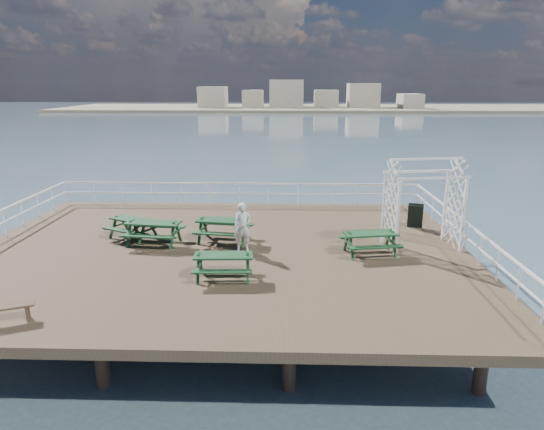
{
  "coord_description": "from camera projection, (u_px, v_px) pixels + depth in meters",
  "views": [
    {
      "loc": [
        2.41,
        -16.76,
        5.9
      ],
      "look_at": [
        1.85,
        0.78,
        1.1
      ],
      "focal_mm": 32.0,
      "sensor_mm": 36.0,
      "label": 1
    }
  ],
  "objects": [
    {
      "name": "trellis_arbor",
      "position": [
        423.0,
        208.0,
        17.65
      ],
      "size": [
        2.88,
        1.86,
        3.33
      ],
      "rotation": [
        0.0,
        0.0,
        0.17
      ],
      "color": "white",
      "rests_on": "ground"
    },
    {
      "name": "picnic_table_c",
      "position": [
        224.0,
        226.0,
        18.49
      ],
      "size": [
        2.23,
        1.89,
        0.99
      ],
      "rotation": [
        0.0,
        0.0,
        -0.14
      ],
      "color": "#163D20",
      "rests_on": "ground"
    },
    {
      "name": "ground",
      "position": [
        221.0,
        253.0,
        17.83
      ],
      "size": [
        18.0,
        14.0,
        0.3
      ],
      "primitive_type": "cube",
      "color": "brown",
      "rests_on": "ground"
    },
    {
      "name": "flat_bench_far",
      "position": [
        2.0,
        311.0,
        12.26
      ],
      "size": [
        1.54,
        0.95,
        0.44
      ],
      "rotation": [
        0.0,
        0.0,
        0.42
      ],
      "color": "brown",
      "rests_on": "ground"
    },
    {
      "name": "picnic_table_d",
      "position": [
        223.0,
        261.0,
        15.0
      ],
      "size": [
        1.87,
        1.54,
        0.88
      ],
      "rotation": [
        0.0,
        0.0,
        0.05
      ],
      "color": "#163D20",
      "rests_on": "ground"
    },
    {
      "name": "sea_backdrop",
      "position": [
        321.0,
        105.0,
        146.79
      ],
      "size": [
        300.0,
        300.0,
        9.2
      ],
      "color": "#425F70",
      "rests_on": "ground"
    },
    {
      "name": "picnic_table_e",
      "position": [
        370.0,
        238.0,
        17.12
      ],
      "size": [
        2.09,
        1.8,
        0.91
      ],
      "rotation": [
        0.0,
        0.0,
        0.17
      ],
      "color": "#163D20",
      "rests_on": "ground"
    },
    {
      "name": "railing",
      "position": [
        227.0,
        208.0,
        20.04
      ],
      "size": [
        17.77,
        13.76,
        1.1
      ],
      "color": "white",
      "rests_on": "ground"
    },
    {
      "name": "person",
      "position": [
        243.0,
        227.0,
        17.36
      ],
      "size": [
        0.71,
        0.52,
        1.79
      ],
      "primitive_type": "imported",
      "rotation": [
        0.0,
        0.0,
        0.15
      ],
      "color": "silver",
      "rests_on": "ground"
    },
    {
      "name": "sandwich_board",
      "position": [
        415.0,
        216.0,
        20.32
      ],
      "size": [
        0.72,
        0.61,
        1.01
      ],
      "rotation": [
        0.0,
        0.0,
        -0.29
      ],
      "color": "black",
      "rests_on": "ground"
    },
    {
      "name": "picnic_table_a",
      "position": [
        154.0,
        228.0,
        18.2
      ],
      "size": [
        2.18,
        1.84,
        0.98
      ],
      "rotation": [
        0.0,
        0.0,
        -0.11
      ],
      "color": "#163D20",
      "rests_on": "ground"
    },
    {
      "name": "picnic_table_b",
      "position": [
        133.0,
        224.0,
        18.92
      ],
      "size": [
        2.3,
        2.15,
        0.89
      ],
      "rotation": [
        0.0,
        0.0,
        -0.48
      ],
      "color": "#163D20",
      "rests_on": "ground"
    }
  ]
}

